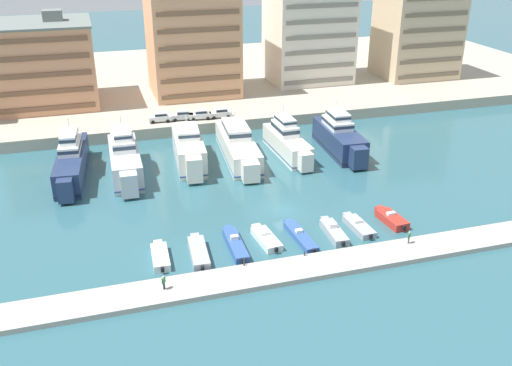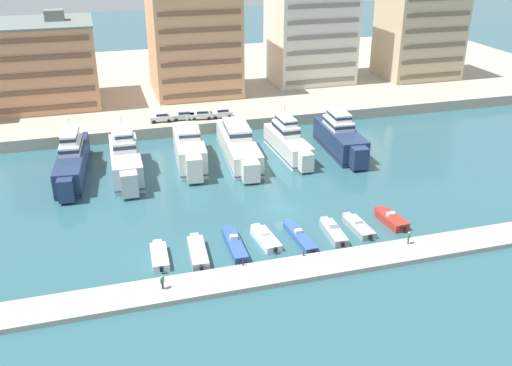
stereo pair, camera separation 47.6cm
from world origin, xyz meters
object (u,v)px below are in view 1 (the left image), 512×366
at_px(yacht_silver_left, 125,159).
at_px(motorboat_grey_center_right, 334,232).
at_px(car_silver_left, 182,115).
at_px(car_white_mid_left, 200,114).
at_px(yacht_ivory_center_left, 238,145).
at_px(pedestrian_near_edge, 164,281).
at_px(yacht_ivory_center, 287,142).
at_px(yacht_navy_far_left, 71,161).
at_px(motorboat_red_right, 391,219).
at_px(motorboat_white_center_left, 266,238).
at_px(motorboat_white_far_left, 160,256).
at_px(motorboat_grey_left, 199,252).
at_px(motorboat_blue_mid_left, 235,245).
at_px(yacht_navy_center_right, 340,138).
at_px(motorboat_grey_mid_right, 358,226).
at_px(car_white_center_left, 220,113).
at_px(pedestrian_mid_deck, 409,236).
at_px(yacht_ivory_mid_left, 189,150).
at_px(motorboat_blue_center, 300,236).

height_order(yacht_silver_left, motorboat_grey_center_right, yacht_silver_left).
distance_m(car_silver_left, car_white_mid_left, 3.29).
relative_size(yacht_ivory_center_left, pedestrian_near_edge, 13.85).
bearing_deg(yacht_ivory_center, yacht_navy_far_left, 177.92).
distance_m(motorboat_red_right, pedestrian_near_edge, 31.16).
distance_m(yacht_ivory_center_left, pedestrian_near_edge, 38.62).
bearing_deg(motorboat_white_center_left, yacht_ivory_center_left, 82.04).
distance_m(motorboat_white_far_left, motorboat_grey_left, 4.39).
distance_m(yacht_silver_left, motorboat_blue_mid_left, 28.00).
relative_size(yacht_ivory_center, yacht_navy_center_right, 0.95).
relative_size(motorboat_grey_mid_right, car_silver_left, 1.57).
xyz_separation_m(motorboat_grey_left, motorboat_blue_mid_left, (4.52, 0.52, -0.01)).
relative_size(motorboat_white_far_left, motorboat_red_right, 1.04).
bearing_deg(car_white_center_left, pedestrian_mid_deck, -76.90).
xyz_separation_m(yacht_navy_far_left, motorboat_grey_mid_right, (34.45, -27.73, -2.03)).
height_order(motorboat_grey_mid_right, motorboat_red_right, motorboat_red_right).
height_order(motorboat_white_far_left, pedestrian_mid_deck, pedestrian_mid_deck).
height_order(yacht_ivory_center_left, yacht_ivory_center, yacht_ivory_center).
xyz_separation_m(motorboat_grey_mid_right, car_silver_left, (-14.72, 43.37, 2.64)).
bearing_deg(car_white_center_left, car_white_mid_left, 178.97).
bearing_deg(motorboat_grey_left, motorboat_grey_center_right, 0.41).
xyz_separation_m(yacht_ivory_mid_left, motorboat_white_far_left, (-8.50, -27.41, -1.97)).
bearing_deg(motorboat_white_center_left, motorboat_white_far_left, -177.83).
bearing_deg(car_white_mid_left, yacht_navy_far_left, -146.65).
bearing_deg(car_silver_left, motorboat_blue_center, -81.16).
bearing_deg(motorboat_grey_left, motorboat_white_far_left, 173.00).
xyz_separation_m(yacht_ivory_center_left, motorboat_white_far_left, (-16.67, -27.88, -1.66)).
bearing_deg(car_silver_left, motorboat_white_far_left, -103.28).
distance_m(motorboat_blue_center, car_white_center_left, 43.12).
bearing_deg(yacht_navy_far_left, pedestrian_mid_deck, -41.41).
bearing_deg(car_white_mid_left, car_white_center_left, -1.03).
xyz_separation_m(yacht_ivory_center, motorboat_red_right, (5.00, -26.15, -1.75)).
bearing_deg(motorboat_red_right, car_white_mid_left, 110.94).
distance_m(motorboat_grey_center_right, motorboat_grey_mid_right, 3.71).
distance_m(yacht_navy_far_left, pedestrian_mid_deck, 50.80).
height_order(motorboat_grey_center_right, car_white_mid_left, car_white_mid_left).
height_order(motorboat_grey_left, pedestrian_mid_deck, pedestrian_mid_deck).
bearing_deg(pedestrian_near_edge, yacht_ivory_center, 52.82).
bearing_deg(yacht_ivory_mid_left, yacht_silver_left, -171.29).
distance_m(yacht_silver_left, car_white_center_left, 25.53).
height_order(motorboat_white_center_left, motorboat_blue_center, motorboat_white_center_left).
bearing_deg(yacht_ivory_center_left, pedestrian_mid_deck, -70.37).
relative_size(motorboat_grey_left, pedestrian_mid_deck, 4.90).
relative_size(motorboat_white_center_left, car_silver_left, 1.57).
distance_m(yacht_silver_left, pedestrian_mid_deck, 43.75).
height_order(motorboat_blue_center, car_white_center_left, car_white_center_left).
bearing_deg(motorboat_grey_left, car_white_center_left, 73.39).
bearing_deg(motorboat_white_far_left, motorboat_blue_center, -0.29).
height_order(yacht_silver_left, car_white_mid_left, yacht_silver_left).
bearing_deg(car_white_mid_left, pedestrian_mid_deck, -72.75).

